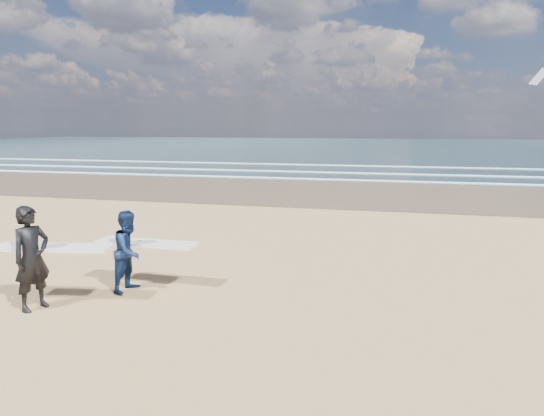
# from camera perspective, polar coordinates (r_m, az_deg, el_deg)

# --- Properties ---
(ocean) EXTENTS (220.00, 100.00, 0.02)m
(ocean) POSITION_cam_1_polar(r_m,az_deg,el_deg) (80.74, 23.67, 6.47)
(ocean) COLOR #1A3239
(ocean) RESTS_ON ground
(surfer_near) EXTENTS (2.26, 1.21, 1.97)m
(surfer_near) POSITION_cam_1_polar(r_m,az_deg,el_deg) (10.07, -26.20, -5.20)
(surfer_near) COLOR black
(surfer_near) RESTS_ON ground
(surfer_far) EXTENTS (2.21, 1.09, 1.70)m
(surfer_far) POSITION_cam_1_polar(r_m,az_deg,el_deg) (10.51, -16.25, -4.78)
(surfer_far) COLOR #0A1A3D
(surfer_far) RESTS_ON ground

